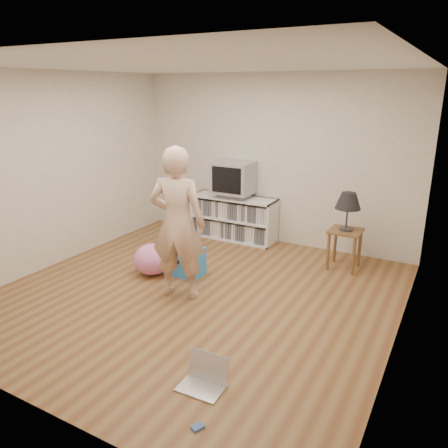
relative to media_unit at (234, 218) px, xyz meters
name	(u,v)px	position (x,y,z in m)	size (l,w,h in m)	color
ground	(196,294)	(0.55, -2.04, -0.35)	(4.50, 4.50, 0.00)	brown
walls	(194,188)	(0.55, -2.04, 0.95)	(4.52, 4.52, 2.60)	beige
ceiling	(192,65)	(0.55, -2.04, 2.25)	(4.50, 4.50, 0.01)	white
media_unit	(234,218)	(0.00, 0.00, 0.00)	(1.40, 0.45, 0.70)	white
dvd_deck	(234,195)	(0.00, -0.02, 0.39)	(0.45, 0.35, 0.07)	gray
crt_tv	(234,177)	(0.00, -0.02, 0.67)	(0.60, 0.53, 0.50)	#96969B
side_table	(345,239)	(1.89, -0.39, 0.07)	(0.42, 0.42, 0.55)	brown
table_lamp	(348,202)	(1.89, -0.39, 0.59)	(0.34, 0.34, 0.52)	#333333
person	(178,224)	(0.40, -2.15, 0.54)	(0.65, 0.43, 1.78)	beige
laptop	(205,377)	(1.52, -3.42, -0.28)	(0.38, 0.31, 0.25)	silver
playing_cards	(198,427)	(1.73, -3.86, -0.34)	(0.07, 0.09, 0.02)	#456AB8
plush_blue	(188,261)	(0.15, -1.61, -0.16)	(0.41, 0.36, 0.45)	#2E8FFF
plush_pink	(152,259)	(-0.28, -1.81, -0.14)	(0.48, 0.48, 0.41)	pink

